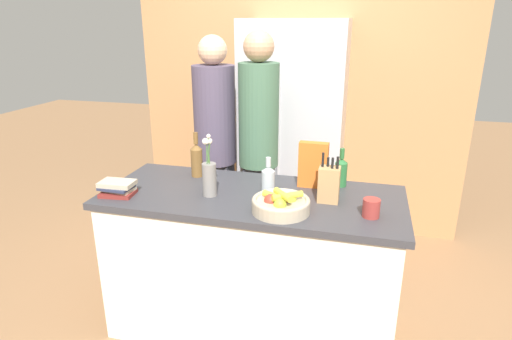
% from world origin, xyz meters
% --- Properties ---
extents(ground_plane, '(14.00, 14.00, 0.00)m').
position_xyz_m(ground_plane, '(0.00, 0.00, 0.00)').
color(ground_plane, '#936B47').
extents(kitchen_island, '(1.76, 0.74, 0.92)m').
position_xyz_m(kitchen_island, '(0.00, 0.00, 0.46)').
color(kitchen_island, silver).
rests_on(kitchen_island, ground_plane).
extents(back_wall_wood, '(2.96, 0.12, 2.60)m').
position_xyz_m(back_wall_wood, '(0.00, 1.62, 1.30)').
color(back_wall_wood, '#AD7A4C').
rests_on(back_wall_wood, ground_plane).
extents(refrigerator, '(0.84, 0.63, 1.91)m').
position_xyz_m(refrigerator, '(0.02, 1.26, 0.95)').
color(refrigerator, '#B7B7BC').
rests_on(refrigerator, ground_plane).
extents(fruit_bowl, '(0.31, 0.31, 0.13)m').
position_xyz_m(fruit_bowl, '(0.21, -0.20, 0.97)').
color(fruit_bowl, tan).
rests_on(fruit_bowl, kitchen_island).
extents(knife_block, '(0.12, 0.10, 0.28)m').
position_xyz_m(knife_block, '(0.44, 0.01, 1.02)').
color(knife_block, tan).
rests_on(knife_block, kitchen_island).
extents(flower_vase, '(0.08, 0.08, 0.37)m').
position_xyz_m(flower_vase, '(-0.24, -0.07, 1.04)').
color(flower_vase, gray).
rests_on(flower_vase, kitchen_island).
extents(cereal_box, '(0.18, 0.06, 0.28)m').
position_xyz_m(cereal_box, '(0.33, 0.21, 1.06)').
color(cereal_box, orange).
rests_on(cereal_box, kitchen_island).
extents(coffee_mug, '(0.09, 0.13, 0.10)m').
position_xyz_m(coffee_mug, '(0.68, -0.14, 0.97)').
color(coffee_mug, '#99332D').
rests_on(coffee_mug, kitchen_island).
extents(book_stack, '(0.21, 0.16, 0.08)m').
position_xyz_m(book_stack, '(-0.76, -0.20, 0.96)').
color(book_stack, maroon).
rests_on(book_stack, kitchen_island).
extents(bottle_oil, '(0.08, 0.08, 0.30)m').
position_xyz_m(bottle_oil, '(-0.43, 0.21, 1.04)').
color(bottle_oil, brown).
rests_on(bottle_oil, kitchen_island).
extents(bottle_vinegar, '(0.08, 0.08, 0.22)m').
position_xyz_m(bottle_vinegar, '(0.08, 0.05, 1.01)').
color(bottle_vinegar, '#B2BCC1').
rests_on(bottle_vinegar, kitchen_island).
extents(bottle_wine, '(0.08, 0.08, 0.24)m').
position_xyz_m(bottle_wine, '(0.49, 0.27, 1.02)').
color(bottle_wine, '#286633').
rests_on(bottle_wine, kitchen_island).
extents(person_at_sink, '(0.31, 0.31, 1.80)m').
position_xyz_m(person_at_sink, '(-0.47, 0.69, 1.03)').
color(person_at_sink, '#383842').
rests_on(person_at_sink, ground_plane).
extents(person_in_blue, '(0.29, 0.29, 1.83)m').
position_xyz_m(person_in_blue, '(-0.13, 0.66, 1.06)').
color(person_in_blue, '#383842').
rests_on(person_in_blue, ground_plane).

